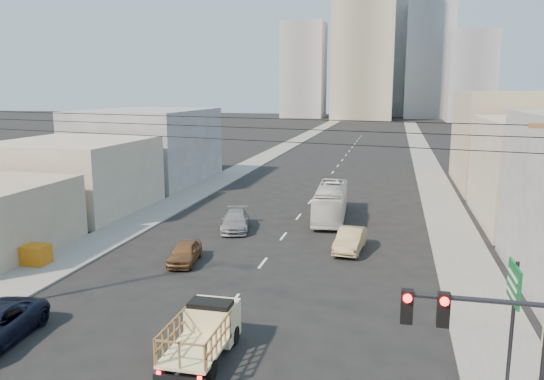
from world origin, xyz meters
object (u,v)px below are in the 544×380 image
at_px(traffic_signal, 495,366).
at_px(sedan_grey, 236,221).
at_px(sedan_brown, 185,252).
at_px(green_sign, 513,300).
at_px(sedan_tan, 350,240).
at_px(crate_stack, 33,254).
at_px(flatbed_pickup, 203,330).
at_px(city_bus, 331,202).

bearing_deg(traffic_signal, sedan_grey, 119.04).
bearing_deg(sedan_brown, green_sign, -44.80).
relative_size(sedan_tan, crate_stack, 2.44).
relative_size(sedan_tan, traffic_signal, 0.73).
height_order(sedan_brown, crate_stack, sedan_brown).
xyz_separation_m(sedan_tan, sedan_grey, (-8.66, 3.27, -0.03)).
xyz_separation_m(flatbed_pickup, crate_stack, (-13.50, 7.90, -0.40)).
height_order(sedan_grey, traffic_signal, traffic_signal).
relative_size(sedan_brown, sedan_grey, 0.80).
bearing_deg(sedan_brown, sedan_tan, 17.68).
bearing_deg(sedan_tan, green_sign, -63.50).
distance_m(city_bus, sedan_grey, 8.25).
xyz_separation_m(flatbed_pickup, city_bus, (2.10, 23.49, 0.24)).
bearing_deg(green_sign, traffic_signal, -105.55).
bearing_deg(crate_stack, city_bus, 44.98).
bearing_deg(crate_stack, green_sign, -20.45).
relative_size(sedan_grey, green_sign, 0.95).
xyz_separation_m(flatbed_pickup, traffic_signal, (9.27, -6.11, 2.98)).
bearing_deg(sedan_tan, sedan_grey, 164.50).
xyz_separation_m(city_bus, sedan_brown, (-7.14, -13.07, -0.69)).
distance_m(flatbed_pickup, sedan_grey, 18.81).
bearing_deg(green_sign, sedan_brown, 143.74).
bearing_deg(sedan_tan, flatbed_pickup, -100.99).
height_order(flatbed_pickup, sedan_brown, flatbed_pickup).
height_order(sedan_tan, sedan_grey, sedan_tan).
distance_m(city_bus, traffic_signal, 30.58).
height_order(traffic_signal, crate_stack, traffic_signal).
bearing_deg(sedan_tan, city_bus, 110.22).
relative_size(sedan_grey, crate_stack, 2.64).
distance_m(sedan_brown, crate_stack, 8.83).
distance_m(sedan_tan, crate_stack, 19.24).
height_order(sedan_grey, crate_stack, sedan_grey).
height_order(flatbed_pickup, sedan_tan, flatbed_pickup).
height_order(traffic_signal, green_sign, traffic_signal).
bearing_deg(flatbed_pickup, crate_stack, 149.66).
bearing_deg(green_sign, sedan_tan, 111.30).
bearing_deg(crate_stack, traffic_signal, -31.61).
bearing_deg(crate_stack, sedan_tan, 21.79).
bearing_deg(sedan_grey, sedan_tan, -33.40).
bearing_deg(sedan_grey, crate_stack, -144.19).
bearing_deg(city_bus, crate_stack, -137.89).
distance_m(flatbed_pickup, crate_stack, 15.65).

